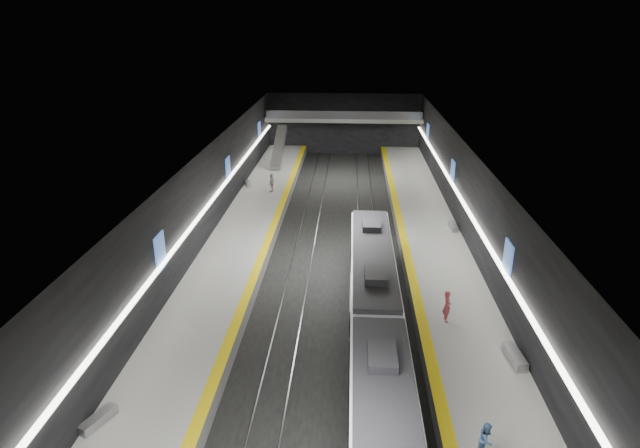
# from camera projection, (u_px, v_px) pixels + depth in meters

# --- Properties ---
(ground) EXTENTS (70.00, 70.00, 0.00)m
(ground) POSITION_uv_depth(u_px,v_px,m) (335.00, 266.00, 39.52)
(ground) COLOR black
(ground) RESTS_ON ground
(ceiling) EXTENTS (20.00, 70.00, 0.04)m
(ceiling) POSITION_uv_depth(u_px,v_px,m) (336.00, 161.00, 36.62)
(ceiling) COLOR beige
(ceiling) RESTS_ON wall_left
(wall_left) EXTENTS (0.04, 70.00, 8.00)m
(wall_left) POSITION_uv_depth(u_px,v_px,m) (197.00, 213.00, 38.62)
(wall_left) COLOR black
(wall_left) RESTS_ON ground
(wall_right) EXTENTS (0.04, 70.00, 8.00)m
(wall_right) POSITION_uv_depth(u_px,v_px,m) (477.00, 219.00, 37.52)
(wall_right) COLOR black
(wall_right) RESTS_ON ground
(wall_back) EXTENTS (20.00, 0.04, 8.00)m
(wall_back) POSITION_uv_depth(u_px,v_px,m) (344.00, 124.00, 70.63)
(wall_back) COLOR black
(wall_back) RESTS_ON ground
(platform_left) EXTENTS (5.00, 70.00, 1.00)m
(platform_left) POSITION_uv_depth(u_px,v_px,m) (234.00, 258.00, 39.75)
(platform_left) COLOR slate
(platform_left) RESTS_ON ground
(tile_surface_left) EXTENTS (5.00, 70.00, 0.02)m
(tile_surface_left) POSITION_uv_depth(u_px,v_px,m) (234.00, 252.00, 39.57)
(tile_surface_left) COLOR #B0B0AB
(tile_surface_left) RESTS_ON platform_left
(tactile_strip_left) EXTENTS (0.60, 70.00, 0.02)m
(tactile_strip_left) POSITION_uv_depth(u_px,v_px,m) (263.00, 252.00, 39.44)
(tactile_strip_left) COLOR yellow
(tactile_strip_left) RESTS_ON platform_left
(platform_right) EXTENTS (5.00, 70.00, 1.00)m
(platform_right) POSITION_uv_depth(u_px,v_px,m) (438.00, 263.00, 38.92)
(platform_right) COLOR slate
(platform_right) RESTS_ON ground
(tile_surface_right) EXTENTS (5.00, 70.00, 0.02)m
(tile_surface_right) POSITION_uv_depth(u_px,v_px,m) (438.00, 257.00, 38.74)
(tile_surface_right) COLOR #B0B0AB
(tile_surface_right) RESTS_ON platform_right
(tactile_strip_right) EXTENTS (0.60, 70.00, 0.02)m
(tactile_strip_right) POSITION_uv_depth(u_px,v_px,m) (408.00, 256.00, 38.86)
(tactile_strip_right) COLOR yellow
(tactile_strip_right) RESTS_ON platform_right
(rails) EXTENTS (6.52, 70.00, 0.12)m
(rails) POSITION_uv_depth(u_px,v_px,m) (335.00, 266.00, 39.50)
(rails) COLOR gray
(rails) RESTS_ON ground
(train) EXTENTS (2.69, 30.04, 3.60)m
(train) POSITION_uv_depth(u_px,v_px,m) (377.00, 345.00, 26.26)
(train) COLOR #0E1E35
(train) RESTS_ON ground
(ad_posters) EXTENTS (19.94, 53.50, 2.20)m
(ad_posters) POSITION_uv_depth(u_px,v_px,m) (336.00, 205.00, 38.82)
(ad_posters) COLOR #426DC7
(ad_posters) RESTS_ON wall_left
(cove_light_left) EXTENTS (0.25, 68.60, 0.12)m
(cove_light_left) POSITION_uv_depth(u_px,v_px,m) (200.00, 216.00, 38.68)
(cove_light_left) COLOR white
(cove_light_left) RESTS_ON wall_left
(cove_light_right) EXTENTS (0.25, 68.60, 0.12)m
(cove_light_right) POSITION_uv_depth(u_px,v_px,m) (474.00, 221.00, 37.60)
(cove_light_right) COLOR white
(cove_light_right) RESTS_ON wall_right
(mezzanine_bridge) EXTENTS (20.00, 3.00, 1.50)m
(mezzanine_bridge) POSITION_uv_depth(u_px,v_px,m) (344.00, 119.00, 68.33)
(mezzanine_bridge) COLOR gray
(mezzanine_bridge) RESTS_ON wall_left
(escalator) EXTENTS (1.20, 7.50, 3.92)m
(escalator) POSITION_uv_depth(u_px,v_px,m) (279.00, 147.00, 63.07)
(escalator) COLOR #99999E
(escalator) RESTS_ON platform_left
(bench_left_near) EXTENTS (1.17, 1.84, 0.44)m
(bench_left_near) POSITION_uv_depth(u_px,v_px,m) (98.00, 420.00, 22.76)
(bench_left_near) COLOR #99999E
(bench_left_near) RESTS_ON platform_left
(bench_left_far) EXTENTS (0.95, 1.71, 0.40)m
(bench_left_far) POSITION_uv_depth(u_px,v_px,m) (248.00, 184.00, 54.96)
(bench_left_far) COLOR #99999E
(bench_left_far) RESTS_ON platform_left
(bench_right_near) EXTENTS (0.77, 2.11, 0.51)m
(bench_right_near) POSITION_uv_depth(u_px,v_px,m) (515.00, 357.00, 26.91)
(bench_right_near) COLOR #99999E
(bench_right_near) RESTS_ON platform_right
(bench_right_far) EXTENTS (0.59, 1.74, 0.42)m
(bench_right_far) POSITION_uv_depth(u_px,v_px,m) (453.00, 227.00, 43.71)
(bench_right_far) COLOR #99999E
(bench_right_far) RESTS_ON platform_right
(passenger_right_a) EXTENTS (0.51, 0.73, 1.89)m
(passenger_right_a) POSITION_uv_depth(u_px,v_px,m) (447.00, 306.00, 30.22)
(passenger_right_a) COLOR #C14850
(passenger_right_a) RESTS_ON platform_right
(passenger_right_b) EXTENTS (0.91, 0.95, 1.55)m
(passenger_right_b) POSITION_uv_depth(u_px,v_px,m) (486.00, 440.00, 20.92)
(passenger_right_b) COLOR #5079AE
(passenger_right_b) RESTS_ON platform_right
(passenger_left_a) EXTENTS (0.68, 1.16, 1.85)m
(passenger_left_a) POSITION_uv_depth(u_px,v_px,m) (272.00, 183.00, 52.68)
(passenger_left_a) COLOR beige
(passenger_left_a) RESTS_ON platform_left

